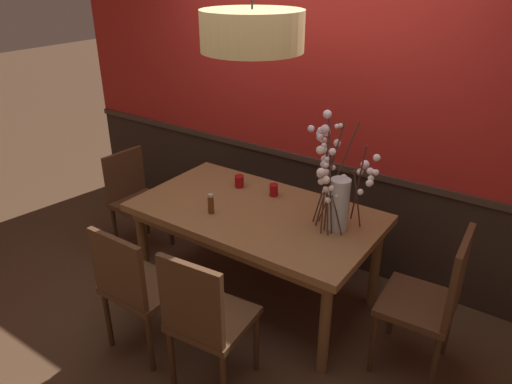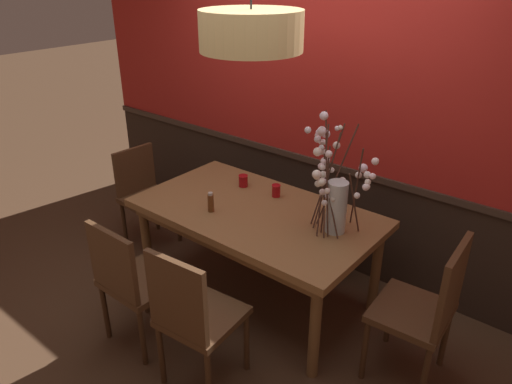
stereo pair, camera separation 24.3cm
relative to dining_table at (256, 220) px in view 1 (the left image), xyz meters
The scene contains 14 objects.
ground_plane 0.66m from the dining_table, ahead, with size 24.00×24.00×0.00m, color #4C3321.
back_wall 1.07m from the dining_table, 90.00° to the left, with size 5.04×0.14×2.67m.
dining_table is the anchor object (origin of this frame).
chair_near_side_left 0.96m from the dining_table, 108.43° to the right, with size 0.45×0.40×0.92m.
chair_far_side_left 0.98m from the dining_table, 107.84° to the left, with size 0.43×0.43×0.95m.
chair_head_west_end 1.30m from the dining_table, behind, with size 0.41×0.44×0.88m.
chair_head_east_end 1.29m from the dining_table, ahead, with size 0.45×0.48×0.98m.
chair_near_side_right 0.95m from the dining_table, 73.22° to the right, with size 0.46×0.47×0.97m.
chair_far_side_right 0.92m from the dining_table, 76.32° to the left, with size 0.43×0.44×0.94m.
vase_with_blossoms 0.68m from the dining_table, ahead, with size 0.44×0.39×0.81m.
candle_holder_nearer_center 0.43m from the dining_table, 143.31° to the left, with size 0.08×0.08×0.10m.
candle_holder_nearer_edge 0.29m from the dining_table, 94.04° to the left, with size 0.07×0.07×0.10m.
condiment_bottle 0.35m from the dining_table, 136.88° to the right, with size 0.04×0.04×0.15m.
pendant_lamp 1.32m from the dining_table, 72.42° to the right, with size 0.62×0.62×0.82m.
Camera 1 is at (1.72, -2.50, 2.36)m, focal length 33.81 mm.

